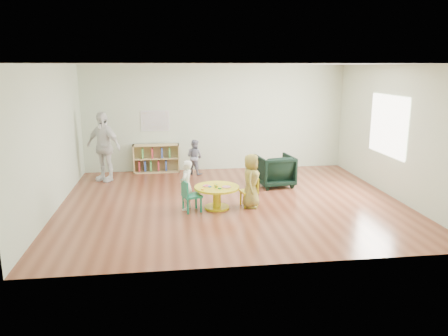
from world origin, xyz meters
name	(u,v)px	position (x,y,z in m)	size (l,w,h in m)	color
room	(233,111)	(0.01, 0.00, 1.89)	(7.10, 7.00, 2.80)	brown
activity_table	(217,193)	(-0.35, -0.38, 0.31)	(0.89, 0.89, 0.49)	gold
kid_chair_left	(190,195)	(-0.90, -0.51, 0.34)	(0.42, 0.42, 0.62)	#167A5A
kid_chair_right	(251,190)	(0.35, -0.30, 0.32)	(0.37, 0.37, 0.59)	gold
bookshelf	(156,158)	(-1.61, 2.86, 0.37)	(1.20, 0.30, 0.75)	tan
alphabet_poster	(155,121)	(-1.60, 2.98, 1.35)	(0.74, 0.01, 0.54)	silver
armchair	(275,171)	(1.19, 1.10, 0.37)	(0.79, 0.81, 0.74)	black
child_left	(186,185)	(-0.95, -0.37, 0.49)	(0.36, 0.24, 0.98)	white
child_right	(251,181)	(0.33, -0.39, 0.54)	(0.53, 0.34, 1.08)	yellow
toddler	(195,157)	(-0.61, 2.48, 0.46)	(0.44, 0.35, 0.91)	#1A2342
adult_caretaker	(103,147)	(-2.85, 2.14, 0.85)	(1.00, 0.41, 1.70)	white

